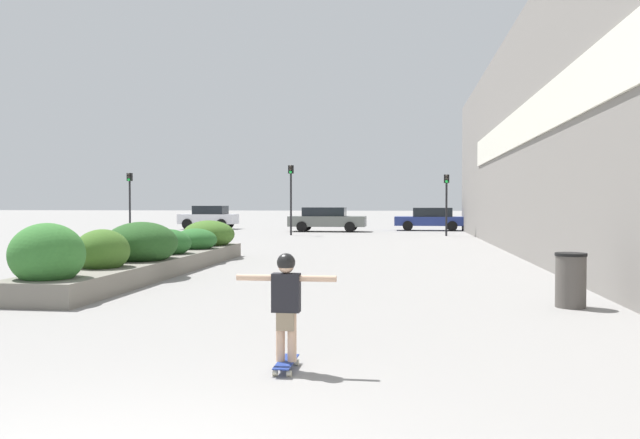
% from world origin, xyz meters
% --- Properties ---
extents(building_wall_right, '(0.67, 40.65, 7.90)m').
position_xyz_m(building_wall_right, '(5.94, 17.65, 3.95)').
color(building_wall_right, gray).
rests_on(building_wall_right, ground_plane).
extents(planter_box, '(1.71, 10.71, 1.41)m').
position_xyz_m(planter_box, '(-4.20, 11.54, 0.56)').
color(planter_box, slate).
rests_on(planter_box, ground_plane).
extents(skateboard, '(0.19, 0.64, 0.10)m').
position_xyz_m(skateboard, '(0.75, 3.06, 0.07)').
color(skateboard, navy).
rests_on(skateboard, ground_plane).
extents(skateboarder, '(1.06, 0.19, 1.13)m').
position_xyz_m(skateboarder, '(0.75, 3.06, 0.78)').
color(skateboarder, tan).
rests_on(skateboarder, skateboard).
extents(trash_bin, '(0.52, 0.52, 0.92)m').
position_xyz_m(trash_bin, '(4.73, 7.60, 0.46)').
color(trash_bin, '#514C47').
rests_on(trash_bin, ground_plane).
extents(car_leftmost, '(3.84, 1.96, 1.59)m').
position_xyz_m(car_leftmost, '(-11.36, 38.03, 0.84)').
color(car_leftmost, silver).
rests_on(car_leftmost, ground_plane).
extents(car_center_left, '(4.75, 2.01, 1.51)m').
position_xyz_m(car_center_left, '(-2.86, 35.21, 0.79)').
color(car_center_left, slate).
rests_on(car_center_left, ground_plane).
extents(car_center_right, '(4.49, 1.89, 1.48)m').
position_xyz_m(car_center_right, '(3.61, 37.64, 0.77)').
color(car_center_right, navy).
rests_on(car_center_right, ground_plane).
extents(car_rightmost, '(4.74, 1.86, 1.38)m').
position_xyz_m(car_rightmost, '(12.01, 36.77, 0.73)').
color(car_rightmost, black).
rests_on(car_rightmost, ground_plane).
extents(traffic_light_left, '(0.28, 0.30, 3.85)m').
position_xyz_m(traffic_light_left, '(-4.25, 30.46, 2.59)').
color(traffic_light_left, black).
rests_on(traffic_light_left, ground_plane).
extents(traffic_light_right, '(0.28, 0.30, 3.31)m').
position_xyz_m(traffic_light_right, '(4.19, 30.81, 2.27)').
color(traffic_light_right, black).
rests_on(traffic_light_right, ground_plane).
extents(traffic_light_far_left, '(0.28, 0.30, 3.48)m').
position_xyz_m(traffic_light_far_left, '(-13.53, 30.32, 2.37)').
color(traffic_light_far_left, black).
rests_on(traffic_light_far_left, ground_plane).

